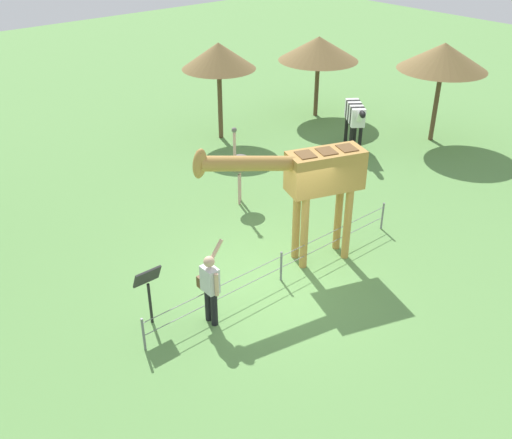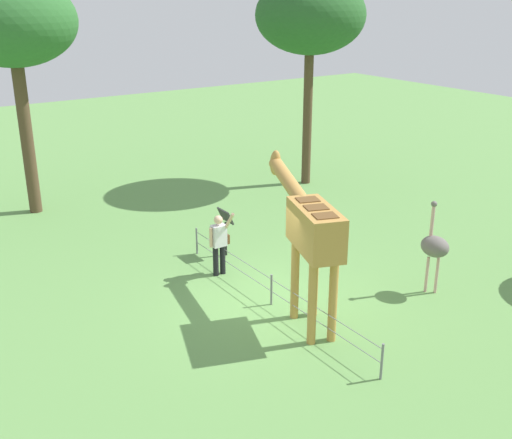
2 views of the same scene
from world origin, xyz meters
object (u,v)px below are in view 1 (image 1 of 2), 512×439
Objects in this scene: shade_hut_far at (319,49)px; zebra at (355,116)px; shade_hut_near at (443,57)px; info_sign at (148,284)px; shade_hut_aside at (219,56)px; giraffe at (311,178)px; ostrich at (239,164)px; visitor at (210,285)px.

zebra is at bearing 65.90° from shade_hut_far.
shade_hut_near reaches higher than shade_hut_far.
info_sign is (9.87, 3.40, -0.21)m from zebra.
shade_hut_aside is at bearing -135.14° from info_sign.
shade_hut_near is at bearing 156.34° from zebra.
shade_hut_near is (-8.58, -2.60, 0.72)m from giraffe.
shade_hut_near is 7.33m from shade_hut_aside.
ostrich is at bearing 58.96° from shade_hut_aside.
giraffe is 4.21m from info_sign.
info_sign is at bearing 32.15° from ostrich.
visitor is at bearing 14.27° from shade_hut_near.
giraffe reaches higher than info_sign.
visitor is 0.77× the size of ostrich.
shade_hut_aside is at bearing -41.66° from shade_hut_near.
giraffe is 2.30× the size of zebra.
shade_hut_near is at bearing 175.15° from ostrich.
zebra is at bearing -147.07° from giraffe.
shade_hut_aside is 2.49× the size of info_sign.
shade_hut_far is (-6.69, -3.67, 1.36)m from ostrich.
ostrich is 5.43m from info_sign.
visitor is 10.16m from shade_hut_aside.
shade_hut_near is at bearing -163.15° from giraffe.
info_sign is at bearing 44.86° from shade_hut_aside.
zebra is 3.72m from shade_hut_far.
zebra reaches higher than info_sign.
visitor is 1.05× the size of zebra.
shade_hut_far reaches higher than zebra.
giraffe reaches higher than zebra.
zebra is 10.44m from info_sign.
shade_hut_aside is at bearing -7.11° from shade_hut_far.
shade_hut_aside is (2.75, -3.68, 1.68)m from zebra.
zebra is 3.43m from shade_hut_near.
shade_hut_aside is (4.17, -0.52, 0.31)m from shade_hut_far.
giraffe is 10.07m from shade_hut_far.
shade_hut_far is at bearing -151.23° from ostrich.
zebra is at bearing -155.02° from visitor.
info_sign is (12.59, 2.20, -1.93)m from shade_hut_near.
giraffe is 3.33m from visitor.
giraffe is 7.05m from zebra.
giraffe is 3.47m from ostrich.
ostrich is 1.70× the size of info_sign.
giraffe is at bearing 67.46° from shade_hut_aside.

